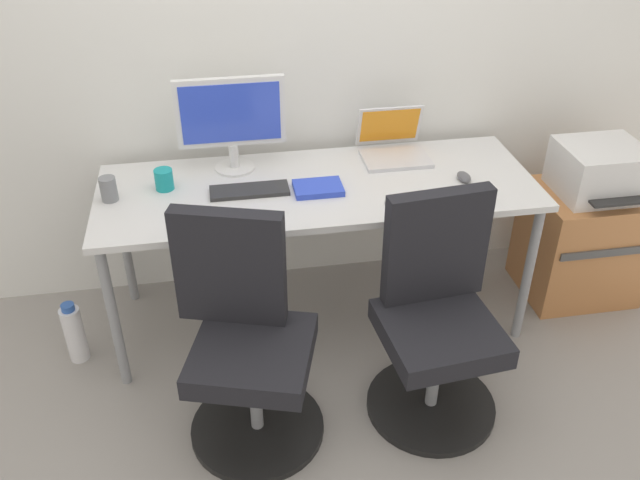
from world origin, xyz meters
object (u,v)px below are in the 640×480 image
(water_bottle_on_floor, at_px, (74,333))
(desktop_monitor, at_px, (231,118))
(coffee_mug, at_px, (164,179))
(office_chair_right, at_px, (436,321))
(side_cabinet, at_px, (581,242))
(office_chair_left, at_px, (246,343))
(printer, at_px, (599,170))
(open_laptop, at_px, (393,145))

(water_bottle_on_floor, relative_size, desktop_monitor, 0.65)
(coffee_mug, bearing_deg, water_bottle_on_floor, -158.38)
(office_chair_right, bearing_deg, side_cabinet, 32.31)
(office_chair_right, xyz_separation_m, desktop_monitor, (-0.72, 0.83, 0.57))
(office_chair_left, xyz_separation_m, side_cabinet, (1.73, 0.62, -0.13))
(printer, bearing_deg, office_chair_left, -160.36)
(water_bottle_on_floor, xyz_separation_m, open_laptop, (1.53, 0.34, 0.65))
(open_laptop, bearing_deg, desktop_monitor, -178.76)
(office_chair_left, relative_size, open_laptop, 3.03)
(water_bottle_on_floor, xyz_separation_m, coffee_mug, (0.47, 0.19, 0.64))
(open_laptop, bearing_deg, side_cabinet, -13.66)
(office_chair_right, xyz_separation_m, open_laptop, (0.03, 0.85, 0.37))
(office_chair_left, bearing_deg, desktop_monitor, 87.69)
(office_chair_left, distance_m, desktop_monitor, 1.01)
(water_bottle_on_floor, bearing_deg, side_cabinet, 2.57)
(office_chair_left, bearing_deg, printer, 19.64)
(office_chair_right, distance_m, open_laptop, 0.93)
(office_chair_right, height_order, desktop_monitor, desktop_monitor)
(water_bottle_on_floor, bearing_deg, coffee_mug, 21.62)
(side_cabinet, bearing_deg, office_chair_left, -160.34)
(office_chair_right, relative_size, open_laptop, 3.03)
(office_chair_left, distance_m, office_chair_right, 0.76)
(side_cabinet, bearing_deg, printer, -90.00)
(side_cabinet, bearing_deg, open_laptop, 166.34)
(side_cabinet, bearing_deg, desktop_monitor, 172.81)
(office_chair_right, distance_m, water_bottle_on_floor, 1.61)
(side_cabinet, xyz_separation_m, desktop_monitor, (-1.70, 0.21, 0.70))
(side_cabinet, bearing_deg, water_bottle_on_floor, -177.43)
(office_chair_right, bearing_deg, coffee_mug, 146.22)
(open_laptop, bearing_deg, printer, -13.71)
(printer, distance_m, water_bottle_on_floor, 2.55)
(printer, bearing_deg, side_cabinet, 90.00)
(office_chair_right, height_order, coffee_mug, office_chair_right)
(water_bottle_on_floor, relative_size, open_laptop, 1.00)
(water_bottle_on_floor, height_order, coffee_mug, coffee_mug)
(side_cabinet, bearing_deg, coffee_mug, 177.84)
(coffee_mug, bearing_deg, side_cabinet, -2.16)
(desktop_monitor, distance_m, open_laptop, 0.78)
(coffee_mug, bearing_deg, printer, -2.18)
(printer, relative_size, coffee_mug, 4.35)
(office_chair_left, relative_size, water_bottle_on_floor, 3.03)
(water_bottle_on_floor, bearing_deg, printer, 2.55)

